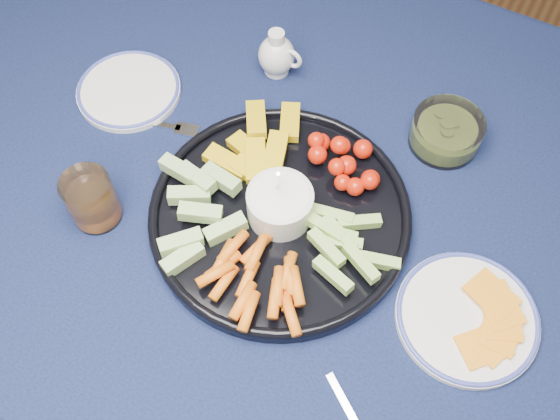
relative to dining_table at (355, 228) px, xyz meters
The scene contains 8 objects.
dining_table is the anchor object (origin of this frame).
crudite_platter 0.17m from the dining_table, 137.39° to the right, with size 0.40×0.40×0.13m.
creamer_pitcher 0.33m from the dining_table, 143.93° to the left, with size 0.08×0.06×0.09m.
pickle_bowl 0.22m from the dining_table, 67.09° to the left, with size 0.12×0.12×0.05m.
cheese_plate 0.26m from the dining_table, 26.75° to the right, with size 0.20×0.20×0.02m.
juice_tumbler 0.43m from the dining_table, 148.38° to the right, with size 0.08×0.08×0.09m.
fork_left 0.39m from the dining_table, behind, with size 0.19×0.07×0.00m.
side_plate_extra 0.46m from the dining_table, behind, with size 0.18×0.18×0.02m.
Camera 1 is at (0.13, -0.51, 1.59)m, focal length 40.00 mm.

